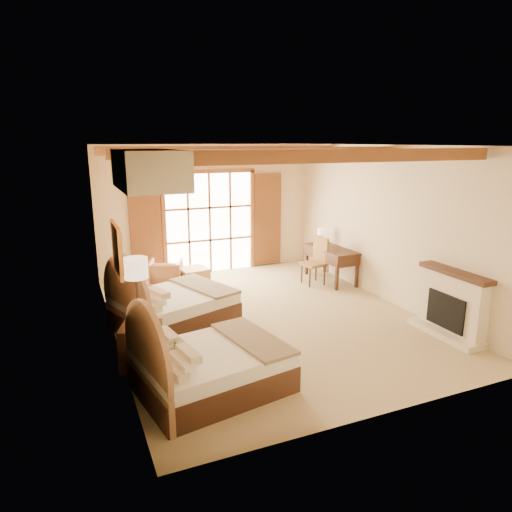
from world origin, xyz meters
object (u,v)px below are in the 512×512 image
bed_near (202,365)px  armchair (166,274)px  bed_far (167,306)px  nightstand (141,347)px  desk (331,263)px

bed_near → armchair: bearing=73.7°
bed_far → nightstand: bed_far is taller
bed_near → nightstand: (-0.64, 1.00, -0.05)m
bed_far → bed_near: bearing=-110.9°
armchair → desk: desk is taller
armchair → desk: size_ratio=0.49×
bed_near → bed_far: bed_far is taller
bed_near → desk: (4.27, 3.65, 0.05)m
bed_far → desk: bearing=-3.5°
desk → bed_near: bearing=-141.0°
armchair → nightstand: bearing=91.8°
desk → armchair: bearing=164.4°
bed_far → nightstand: bearing=-135.8°
bed_far → desk: (4.23, 1.25, 0.04)m
nightstand → desk: 5.58m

